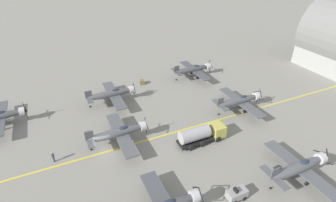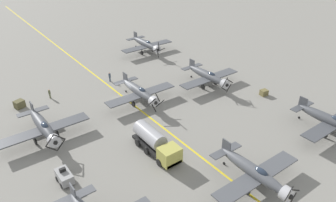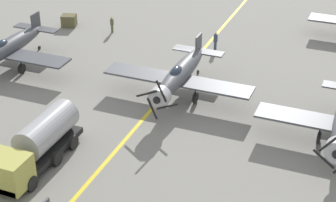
# 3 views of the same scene
# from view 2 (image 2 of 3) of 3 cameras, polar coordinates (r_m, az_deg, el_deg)

# --- Properties ---
(ground_plane) EXTENTS (400.00, 400.00, 0.00)m
(ground_plane) POSITION_cam_2_polar(r_m,az_deg,el_deg) (55.33, -7.56, 0.51)
(ground_plane) COLOR gray
(taxiway_stripe) EXTENTS (0.30, 160.00, 0.01)m
(taxiway_stripe) POSITION_cam_2_polar(r_m,az_deg,el_deg) (55.33, -7.56, 0.52)
(taxiway_stripe) COLOR yellow
(taxiway_stripe) RESTS_ON ground
(airplane_mid_center) EXTENTS (12.00, 9.98, 3.67)m
(airplane_mid_center) POSITION_cam_2_polar(r_m,az_deg,el_deg) (52.72, -4.95, 1.61)
(airplane_mid_center) COLOR #4E5055
(airplane_mid_center) RESTS_ON ground
(airplane_mid_left) EXTENTS (12.00, 9.98, 3.65)m
(airplane_mid_left) POSITION_cam_2_polar(r_m,az_deg,el_deg) (58.29, 7.04, 4.34)
(airplane_mid_left) COLOR #4C4E53
(airplane_mid_left) RESTS_ON ground
(airplane_far_left) EXTENTS (12.00, 9.98, 3.66)m
(airplane_far_left) POSITION_cam_2_polar(r_m,az_deg,el_deg) (50.46, 26.47, -3.08)
(airplane_far_left) COLOR #43464B
(airplane_far_left) RESTS_ON ground
(airplane_mid_right) EXTENTS (12.00, 9.98, 3.65)m
(airplane_mid_right) POSITION_cam_2_polar(r_m,az_deg,el_deg) (47.03, -20.86, -4.18)
(airplane_mid_right) COLOR #45484D
(airplane_mid_right) RESTS_ON ground
(airplane_near_left) EXTENTS (12.00, 9.98, 3.79)m
(airplane_near_left) POSITION_cam_2_polar(r_m,az_deg,el_deg) (73.20, -3.78, 9.83)
(airplane_near_left) COLOR #484A4F
(airplane_near_left) RESTS_ON ground
(airplane_far_center) EXTENTS (12.00, 9.98, 3.65)m
(airplane_far_center) POSITION_cam_2_polar(r_m,az_deg,el_deg) (38.07, 14.94, -11.92)
(airplane_far_center) COLOR #4E5055
(airplane_far_center) RESTS_ON ground
(fuel_tanker) EXTENTS (2.68, 8.00, 2.98)m
(fuel_tanker) POSITION_cam_2_polar(r_m,az_deg,el_deg) (41.91, -2.14, -7.26)
(fuel_tanker) COLOR black
(fuel_tanker) RESTS_ON ground
(tow_tractor) EXTENTS (1.57, 2.60, 1.79)m
(tow_tractor) POSITION_cam_2_polar(r_m,az_deg,el_deg) (39.95, -17.60, -12.41)
(tow_tractor) COLOR gray
(tow_tractor) RESTS_ON ground
(ground_crew_walking) EXTENTS (0.36, 0.36, 1.64)m
(ground_crew_walking) POSITION_cam_2_polar(r_m,az_deg,el_deg) (57.88, -19.93, 1.26)
(ground_crew_walking) COLOR #515638
(ground_crew_walking) RESTS_ON ground
(ground_crew_inspecting) EXTENTS (0.39, 0.39, 1.80)m
(ground_crew_inspecting) POSITION_cam_2_polar(r_m,az_deg,el_deg) (61.02, -10.12, 4.22)
(ground_crew_inspecting) COLOR #334256
(ground_crew_inspecting) RESTS_ON ground
(supply_crate_by_tanker) EXTENTS (1.34, 1.18, 0.99)m
(supply_crate_by_tanker) POSITION_cam_2_polar(r_m,az_deg,el_deg) (57.84, 16.36, 1.41)
(supply_crate_by_tanker) COLOR brown
(supply_crate_by_tanker) RESTS_ON ground
(supply_crate_mid_lane) EXTENTS (1.75, 1.59, 1.21)m
(supply_crate_mid_lane) POSITION_cam_2_polar(r_m,az_deg,el_deg) (56.99, -24.46, -0.49)
(supply_crate_mid_lane) COLOR brown
(supply_crate_mid_lane) RESTS_ON ground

